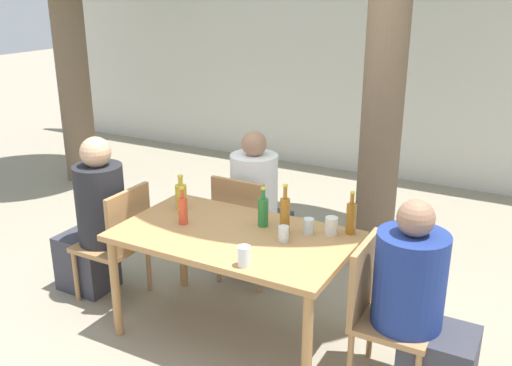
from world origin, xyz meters
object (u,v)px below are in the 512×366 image
object	(u,v)px
patio_chair_0	(119,238)
green_bottle_4	(263,211)
drinking_glass_2	(331,226)
drinking_glass_0	(283,234)
patio_chair_1	(381,307)
oil_cruet_1	(181,196)
drinking_glass_3	(244,256)
person_seated_0	(95,224)
soda_bottle_3	(183,210)
dining_table_front	(234,245)
person_seated_2	(259,209)
patio_chair_2	(245,224)
person_seated_1	(421,311)
drinking_glass_1	(309,226)
amber_bottle_2	(351,217)
amber_bottle_0	(285,215)

from	to	relation	value
patio_chair_0	green_bottle_4	world-z (taller)	green_bottle_4
drinking_glass_2	drinking_glass_0	bearing A→B (deg)	-133.86
patio_chair_1	oil_cruet_1	distance (m)	1.57
drinking_glass_2	drinking_glass_3	xyz separation A→B (m)	(-0.27, -0.64, 0.00)
person_seated_0	soda_bottle_3	distance (m)	0.88
dining_table_front	drinking_glass_2	world-z (taller)	drinking_glass_2
person_seated_2	drinking_glass_2	xyz separation A→B (m)	(0.85, -0.62, 0.26)
patio_chair_0	patio_chair_2	xyz separation A→B (m)	(0.68, 0.67, 0.00)
patio_chair_2	person_seated_1	size ratio (longest dim) A/B	0.75
soda_bottle_3	drinking_glass_3	xyz separation A→B (m)	(0.65, -0.33, -0.04)
dining_table_front	drinking_glass_1	world-z (taller)	drinking_glass_1
oil_cruet_1	amber_bottle_2	size ratio (longest dim) A/B	0.89
drinking_glass_1	amber_bottle_0	bearing A→B (deg)	-150.52
patio_chair_0	person_seated_1	distance (m)	2.19
amber_bottle_2	patio_chair_2	bearing A→B (deg)	161.75
amber_bottle_0	oil_cruet_1	xyz separation A→B (m)	(-0.83, 0.03, -0.03)
person_seated_0	drinking_glass_3	bearing A→B (deg)	76.68
oil_cruet_1	drinking_glass_2	bearing A→B (deg)	5.36
dining_table_front	drinking_glass_1	distance (m)	0.50
soda_bottle_3	drinking_glass_2	bearing A→B (deg)	18.46
oil_cruet_1	drinking_glass_0	bearing A→B (deg)	-8.61
drinking_glass_0	drinking_glass_1	world-z (taller)	drinking_glass_1
drinking_glass_0	drinking_glass_2	size ratio (longest dim) A/B	0.84
dining_table_front	oil_cruet_1	size ratio (longest dim) A/B	5.93
dining_table_front	patio_chair_1	size ratio (longest dim) A/B	1.69
dining_table_front	amber_bottle_2	xyz separation A→B (m)	(0.66, 0.36, 0.19)
amber_bottle_0	drinking_glass_1	xyz separation A→B (m)	(0.13, 0.08, -0.08)
patio_chair_0	drinking_glass_2	xyz separation A→B (m)	(1.54, 0.29, 0.31)
person_seated_0	person_seated_2	xyz separation A→B (m)	(0.91, 0.90, -0.02)
person_seated_1	drinking_glass_1	world-z (taller)	person_seated_1
soda_bottle_3	green_bottle_4	xyz separation A→B (m)	(0.48, 0.22, 0.00)
patio_chair_1	person_seated_2	world-z (taller)	person_seated_2
oil_cruet_1	soda_bottle_3	distance (m)	0.26
dining_table_front	drinking_glass_1	size ratio (longest dim) A/B	14.64
patio_chair_1	soda_bottle_3	distance (m)	1.40
person_seated_0	person_seated_1	size ratio (longest dim) A/B	1.05
dining_table_front	person_seated_2	xyz separation A→B (m)	(-0.30, 0.90, -0.12)
person_seated_1	oil_cruet_1	world-z (taller)	person_seated_1
oil_cruet_1	amber_bottle_0	bearing A→B (deg)	-2.05
patio_chair_2	patio_chair_1	bearing A→B (deg)	152.37
patio_chair_0	person_seated_0	xyz separation A→B (m)	(-0.23, -0.00, 0.06)
dining_table_front	person_seated_1	size ratio (longest dim) A/B	1.27
drinking_glass_1	person_seated_1	bearing A→B (deg)	-16.16
person_seated_1	person_seated_2	distance (m)	1.76
patio_chair_1	drinking_glass_0	world-z (taller)	patio_chair_1
patio_chair_0	drinking_glass_3	bearing A→B (deg)	74.40
person_seated_2	person_seated_0	bearing A→B (deg)	44.71
dining_table_front	drinking_glass_3	size ratio (longest dim) A/B	12.47
patio_chair_2	amber_bottle_0	size ratio (longest dim) A/B	2.67
drinking_glass_1	person_seated_2	bearing A→B (deg)	137.04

